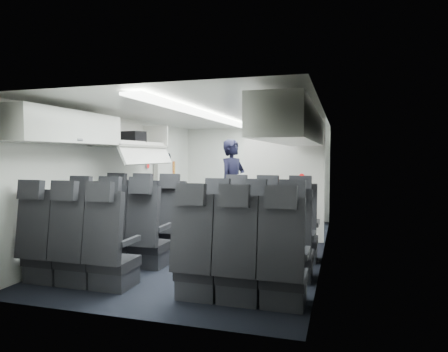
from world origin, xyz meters
The scene contains 14 objects.
cabin_shell centered at (0.00, 0.00, 1.12)m, with size 3.41×6.01×2.16m.
seat_row_front centered at (0.00, -0.53, 0.40)m, with size 3.33×0.56×1.24m.
seat_row_mid centered at (0.00, -1.43, 0.40)m, with size 3.33×0.56×1.24m.
seat_row_rear centered at (0.00, -2.33, 0.40)m, with size 3.33×0.56×1.24m.
overhead_bin_left_rear centered at (-1.40, -2.00, 1.86)m, with size 0.53×1.80×0.40m.
overhead_bin_left_front_open centered at (-1.44, -0.25, 1.74)m, with size 0.64×1.70×0.72m.
overhead_bin_right_rear centered at (1.40, -2.00, 1.86)m, with size 0.53×1.80×0.40m.
overhead_bin_right_front centered at (1.40, -0.25, 1.86)m, with size 0.53×1.70×0.40m.
bulkhead_partition centered at (0.98, 0.80, 1.08)m, with size 1.40×0.15×2.13m.
galley_unit centered at (0.95, 2.72, 0.95)m, with size 0.85×0.52×1.90m.
boarding_door centered at (-1.64, 1.55, 0.95)m, with size 0.12×1.27×1.86m.
flight_attendant centered at (-0.09, 1.32, 0.91)m, with size 0.66×0.44×1.82m, color black.
carry_on_bag centered at (-1.43, -0.20, 1.79)m, with size 0.40×0.28×0.24m, color black.
papers centered at (0.10, 1.27, 1.09)m, with size 0.18×0.02×0.13m, color white.
Camera 1 is at (1.97, -6.22, 1.51)m, focal length 32.00 mm.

